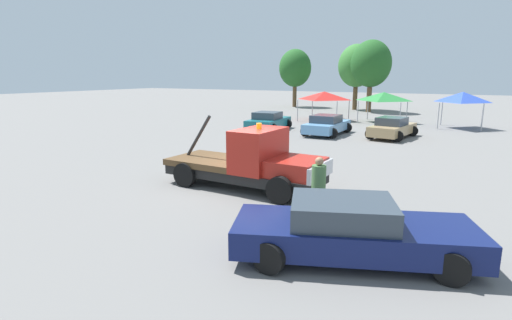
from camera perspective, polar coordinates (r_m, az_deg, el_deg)
The scene contains 13 objects.
ground_plane at distance 14.39m, azimuth -1.74°, elevation -3.89°, with size 160.00×160.00×0.00m, color slate.
tow_truck at distance 13.98m, azimuth -0.54°, elevation -0.45°, with size 5.87×2.41×2.51m.
foreground_car at distance 9.02m, azimuth 13.42°, elevation -9.79°, with size 5.50×3.66×1.34m.
person_near_truck at distance 11.15m, azimuth 8.93°, elevation -3.35°, with size 0.39×0.39×1.77m.
parked_car_teal at distance 29.10m, azimuth 1.76°, elevation 5.55°, with size 2.76×4.48×1.34m.
parked_car_skyblue at distance 27.32m, azimuth 10.08°, elevation 4.95°, with size 2.51×4.58×1.34m.
parked_car_tan at distance 26.91m, azimuth 18.88°, elevation 4.37°, with size 2.78×4.52×1.34m.
canopy_tent_red at distance 35.94m, azimuth 9.72°, elevation 9.06°, with size 3.58×3.58×2.52m.
canopy_tent_green at distance 35.49m, azimuth 17.80°, elevation 8.64°, with size 3.43×3.43×2.53m.
canopy_tent_blue at distance 33.74m, azimuth 27.44°, elevation 7.97°, with size 2.92×2.92×2.71m.
tree_left at distance 50.80m, azimuth 5.61°, elevation 12.91°, with size 3.95×3.95×7.06m.
tree_center at distance 45.08m, azimuth 16.11°, elevation 13.06°, with size 4.24×4.24×7.57m.
tree_right at distance 47.68m, azimuth 14.18°, elevation 12.90°, with size 4.12×4.12×7.35m.
Camera 1 is at (7.09, -11.88, 3.96)m, focal length 28.00 mm.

